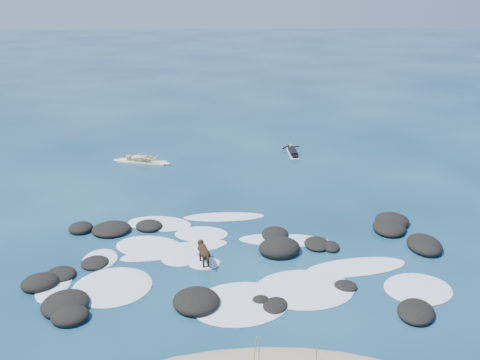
{
  "coord_description": "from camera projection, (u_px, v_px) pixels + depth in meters",
  "views": [
    {
      "loc": [
        -0.99,
        -17.57,
        9.3
      ],
      "look_at": [
        -0.05,
        4.0,
        0.9
      ],
      "focal_mm": 40.0,
      "sensor_mm": 36.0,
      "label": 1
    }
  ],
  "objects": [
    {
      "name": "reef_rocks",
      "position": [
        244.0,
        257.0,
        18.45
      ],
      "size": [
        14.46,
        7.57,
        0.67
      ],
      "color": "black",
      "rests_on": "ground"
    },
    {
      "name": "paddling_surfer_rig",
      "position": [
        293.0,
        152.0,
        29.24
      ],
      "size": [
        0.98,
        2.17,
        0.38
      ],
      "rotation": [
        0.0,
        0.0,
        1.6
      ],
      "color": "silver",
      "rests_on": "ground"
    },
    {
      "name": "breaking_foam",
      "position": [
        224.0,
        265.0,
        18.2
      ],
      "size": [
        13.24,
        8.04,
        0.12
      ],
      "color": "white",
      "rests_on": "ground"
    },
    {
      "name": "ground",
      "position": [
        246.0,
        242.0,
        19.77
      ],
      "size": [
        160.0,
        160.0,
        0.0
      ],
      "primitive_type": "plane",
      "color": "#0A2642",
      "rests_on": "ground"
    },
    {
      "name": "dog",
      "position": [
        204.0,
        251.0,
        18.06
      ],
      "size": [
        0.52,
        1.19,
        0.77
      ],
      "rotation": [
        0.0,
        0.0,
        1.85
      ],
      "color": "black",
      "rests_on": "ground"
    },
    {
      "name": "standing_surfer_rig",
      "position": [
        141.0,
        150.0,
        27.73
      ],
      "size": [
        3.13,
        1.17,
        1.8
      ],
      "rotation": [
        0.0,
        0.0,
        -0.25
      ],
      "color": "#FBF6C8",
      "rests_on": "ground"
    }
  ]
}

